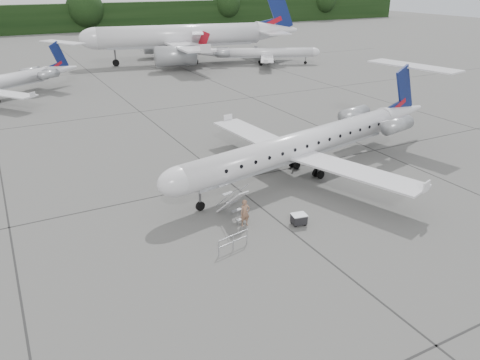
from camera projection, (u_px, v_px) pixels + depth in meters
ground at (336, 207)px, 33.73m from camera, size 320.00×320.00×0.00m
treeline at (56, 19)px, 137.35m from camera, size 260.00×4.00×8.00m
main_regional_jet at (300, 133)px, 37.54m from camera, size 33.00×26.59×7.53m
airstair at (232, 202)px, 31.75m from camera, size 1.33×2.58×2.36m
passenger at (245, 213)px, 30.88m from camera, size 0.71×0.49×1.87m
safety_railing at (233, 242)px, 28.28m from camera, size 2.17×0.53×1.00m
baggage_cart at (299, 219)px, 31.19m from camera, size 1.06×0.91×0.81m
bg_narrowbody at (180, 25)px, 87.52m from camera, size 43.51×34.66×14.05m
bg_regional_right at (265, 48)px, 87.40m from camera, size 28.08×24.81×6.10m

